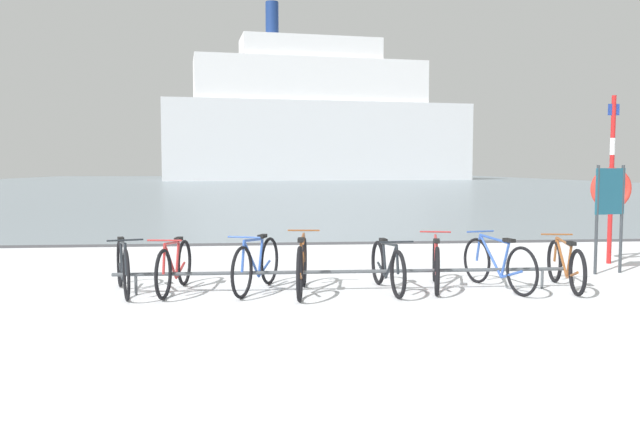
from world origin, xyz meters
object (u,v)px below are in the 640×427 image
at_px(bicycle_7, 565,265).
at_px(ferry_ship, 315,122).
at_px(info_sign, 610,201).
at_px(bicycle_5, 436,264).
at_px(bicycle_2, 256,265).
at_px(bicycle_3, 302,266).
at_px(bicycle_4, 388,267).
at_px(bicycle_1, 174,267).
at_px(rescue_post, 611,185).
at_px(bicycle_0, 123,267).
at_px(bicycle_6, 498,264).

distance_m(bicycle_7, ferry_ship, 78.16).
bearing_deg(info_sign, bicycle_5, -162.21).
relative_size(bicycle_2, bicycle_7, 1.00).
height_order(bicycle_3, ferry_ship, ferry_ship).
relative_size(bicycle_4, bicycle_7, 1.02).
bearing_deg(bicycle_1, bicycle_4, -3.68).
xyz_separation_m(bicycle_2, rescue_post, (6.32, 2.02, 1.05)).
xyz_separation_m(bicycle_0, rescue_post, (8.14, 2.05, 1.06)).
bearing_deg(bicycle_1, bicycle_7, -2.43).
bearing_deg(bicycle_0, bicycle_6, -1.45).
xyz_separation_m(bicycle_6, bicycle_7, (0.97, -0.05, -0.02)).
xyz_separation_m(bicycle_7, info_sign, (1.31, 1.20, 0.85)).
bearing_deg(bicycle_4, bicycle_3, -177.14).
xyz_separation_m(bicycle_7, ferry_ship, (2.67, 77.75, 7.49)).
xyz_separation_m(bicycle_1, info_sign, (6.85, 0.97, 0.83)).
distance_m(info_sign, ferry_ship, 76.85).
distance_m(bicycle_6, bicycle_7, 0.98).
bearing_deg(info_sign, rescue_post, 59.83).
bearing_deg(bicycle_4, bicycle_2, 174.68).
relative_size(bicycle_2, rescue_post, 0.55).
bearing_deg(bicycle_6, ferry_ship, 87.32).
distance_m(bicycle_2, ferry_ship, 78.21).
height_order(bicycle_1, bicycle_2, bicycle_2).
relative_size(bicycle_1, bicycle_3, 0.96).
distance_m(bicycle_2, info_sign, 5.86).
height_order(bicycle_6, rescue_post, rescue_post).
relative_size(bicycle_4, ferry_ship, 0.04).
relative_size(bicycle_2, bicycle_3, 0.95).
height_order(info_sign, rescue_post, rescue_post).
height_order(bicycle_1, bicycle_3, bicycle_3).
relative_size(info_sign, ferry_ship, 0.04).
bearing_deg(bicycle_2, bicycle_0, -179.07).
bearing_deg(bicycle_5, bicycle_2, 179.51).
height_order(bicycle_1, bicycle_7, bicycle_1).
height_order(bicycle_1, bicycle_5, bicycle_1).
bearing_deg(bicycle_4, bicycle_0, 177.80).
distance_m(bicycle_0, bicycle_6, 5.25).
xyz_separation_m(bicycle_4, rescue_post, (4.48, 2.20, 1.08)).
height_order(bicycle_5, rescue_post, rescue_post).
distance_m(bicycle_2, bicycle_4, 1.84).
relative_size(bicycle_2, bicycle_6, 0.98).
relative_size(bicycle_1, bicycle_6, 0.99).
bearing_deg(bicycle_3, ferry_ship, 85.26).
bearing_deg(bicycle_3, bicycle_6, 1.39).
relative_size(bicycle_3, bicycle_6, 1.03).
relative_size(bicycle_2, info_sign, 0.94).
height_order(bicycle_0, ferry_ship, ferry_ship).
bearing_deg(ferry_ship, bicycle_1, -96.04).
height_order(bicycle_4, bicycle_6, bicycle_6).
distance_m(bicycle_1, bicycle_2, 1.14).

